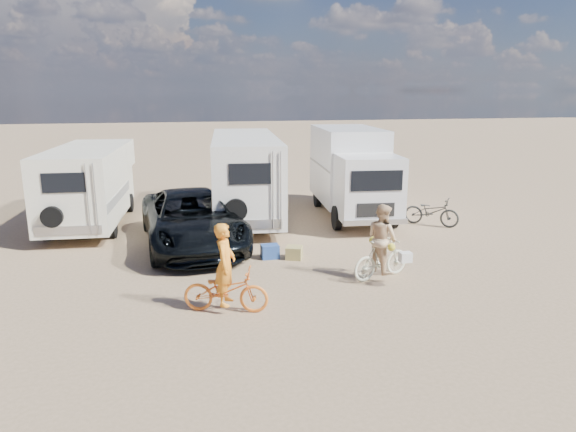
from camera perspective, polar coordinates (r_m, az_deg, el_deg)
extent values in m
plane|color=#9E805E|center=(12.98, -1.26, -7.55)|extent=(140.00, 140.00, 0.00)
imported|color=black|center=(16.17, -10.54, -0.36)|extent=(3.40, 6.31, 1.68)
imported|color=orange|center=(11.38, -6.88, -8.14)|extent=(1.97, 1.16, 0.98)
imported|color=beige|center=(13.44, 10.27, -4.65)|extent=(1.80, 1.04, 1.04)
imported|color=orange|center=(11.23, -6.94, -6.18)|extent=(0.61, 0.76, 1.81)
imported|color=#D6B184|center=(13.34, 10.34, -3.17)|extent=(0.92, 1.03, 1.77)
imported|color=#262826|center=(19.07, 15.58, 0.48)|extent=(1.91, 1.77, 1.02)
cube|color=navy|center=(14.87, -2.01, -3.95)|extent=(0.51, 0.38, 0.40)
cube|color=#9A8C4D|center=(14.83, 0.68, -4.07)|extent=(0.58, 0.58, 0.36)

